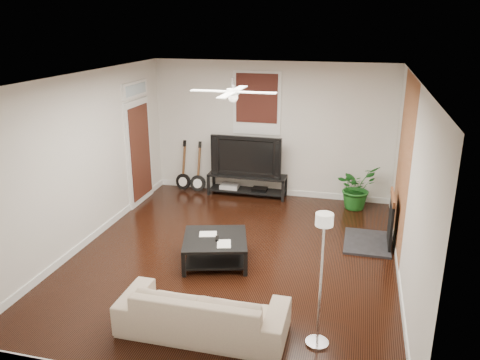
# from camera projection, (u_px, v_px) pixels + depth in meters

# --- Properties ---
(room) EXTENTS (5.01, 6.01, 2.81)m
(room) POSITION_uv_depth(u_px,v_px,m) (233.00, 172.00, 7.16)
(room) COLOR black
(room) RESTS_ON ground
(brick_accent) EXTENTS (0.02, 2.20, 2.80)m
(brick_accent) POSITION_uv_depth(u_px,v_px,m) (403.00, 166.00, 7.50)
(brick_accent) COLOR #965430
(brick_accent) RESTS_ON floor
(fireplace) EXTENTS (0.80, 1.10, 0.92)m
(fireplace) POSITION_uv_depth(u_px,v_px,m) (379.00, 219.00, 7.86)
(fireplace) COLOR black
(fireplace) RESTS_ON floor
(window_back) EXTENTS (1.00, 0.06, 1.30)m
(window_back) POSITION_uv_depth(u_px,v_px,m) (257.00, 103.00, 9.78)
(window_back) COLOR black
(window_back) RESTS_ON wall_back
(door_left) EXTENTS (0.08, 1.00, 2.50)m
(door_left) POSITION_uv_depth(u_px,v_px,m) (139.00, 142.00, 9.53)
(door_left) COLOR white
(door_left) RESTS_ON wall_left
(tv_stand) EXTENTS (1.66, 0.44, 0.46)m
(tv_stand) POSITION_uv_depth(u_px,v_px,m) (247.00, 185.00, 10.19)
(tv_stand) COLOR black
(tv_stand) RESTS_ON floor
(tv) EXTENTS (1.49, 0.19, 0.86)m
(tv) POSITION_uv_depth(u_px,v_px,m) (247.00, 155.00, 10.00)
(tv) COLOR black
(tv) RESTS_ON tv_stand
(coffee_table) EXTENTS (1.18, 1.18, 0.40)m
(coffee_table) POSITION_uv_depth(u_px,v_px,m) (215.00, 250.00, 7.38)
(coffee_table) COLOR black
(coffee_table) RESTS_ON floor
(sofa) EXTENTS (2.01, 0.79, 0.59)m
(sofa) POSITION_uv_depth(u_px,v_px,m) (203.00, 310.00, 5.68)
(sofa) COLOR tan
(sofa) RESTS_ON floor
(floor_lamp) EXTENTS (0.27, 0.27, 1.64)m
(floor_lamp) POSITION_uv_depth(u_px,v_px,m) (321.00, 281.00, 5.29)
(floor_lamp) COLOR silver
(floor_lamp) RESTS_ON floor
(potted_plant) EXTENTS (1.02, 1.04, 0.87)m
(potted_plant) POSITION_uv_depth(u_px,v_px,m) (356.00, 187.00, 9.44)
(potted_plant) COLOR #1A5E1C
(potted_plant) RESTS_ON floor
(guitar_left) EXTENTS (0.37, 0.29, 1.11)m
(guitar_left) POSITION_uv_depth(u_px,v_px,m) (183.00, 166.00, 10.40)
(guitar_left) COLOR black
(guitar_left) RESTS_ON floor
(guitar_right) EXTENTS (0.35, 0.25, 1.11)m
(guitar_right) POSITION_uv_depth(u_px,v_px,m) (197.00, 168.00, 10.29)
(guitar_right) COLOR black
(guitar_right) RESTS_ON floor
(ceiling_fan) EXTENTS (1.24, 1.24, 0.32)m
(ceiling_fan) POSITION_uv_depth(u_px,v_px,m) (233.00, 92.00, 6.78)
(ceiling_fan) COLOR white
(ceiling_fan) RESTS_ON ceiling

